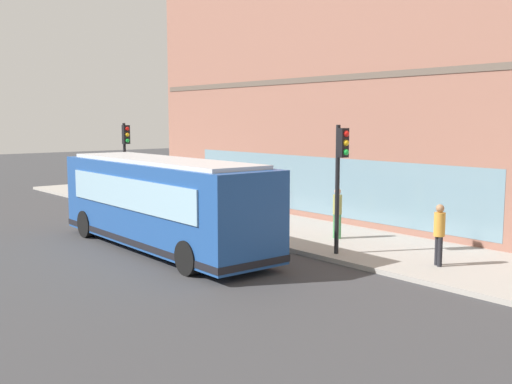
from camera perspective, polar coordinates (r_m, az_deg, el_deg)
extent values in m
plane|color=#38383A|center=(20.88, -8.48, -5.19)|extent=(120.00, 120.00, 0.00)
cube|color=#9E9991|center=(23.84, 1.85, -3.41)|extent=(4.85, 40.00, 0.15)
cube|color=#8C5B4C|center=(28.57, 12.36, 9.03)|extent=(8.97, 23.42, 10.95)
cube|color=brown|center=(25.30, 6.31, 10.68)|extent=(0.36, 22.95, 0.24)
cube|color=slate|center=(25.33, 6.02, 0.66)|extent=(0.12, 16.39, 2.40)
cube|color=#1E478C|center=(20.21, -9.01, -0.99)|extent=(2.72, 10.05, 2.70)
cube|color=silver|center=(20.06, -9.08, 3.00)|extent=(2.32, 9.04, 0.12)
cube|color=#8CB2C6|center=(24.57, -14.86, 1.32)|extent=(2.20, 0.13, 1.20)
cube|color=#8CB2C6|center=(20.82, -6.00, 0.40)|extent=(0.24, 8.20, 1.00)
cube|color=#8CB2C6|center=(19.56, -12.25, -0.15)|extent=(0.24, 8.20, 1.00)
cube|color=black|center=(20.40, -8.94, -4.25)|extent=(2.76, 10.09, 0.20)
cylinder|color=black|center=(24.04, -10.89, -2.42)|extent=(0.32, 1.01, 1.00)
cylinder|color=black|center=(23.06, -15.93, -2.96)|extent=(0.32, 1.01, 1.00)
cylinder|color=black|center=(18.27, -0.41, -5.26)|extent=(0.32, 1.01, 1.00)
cylinder|color=black|center=(16.96, -6.53, -6.27)|extent=(0.32, 1.01, 1.00)
cylinder|color=black|center=(18.77, 7.78, 0.20)|extent=(0.14, 0.14, 4.05)
cube|color=black|center=(18.53, 8.30, 4.68)|extent=(0.32, 0.24, 0.90)
sphere|color=red|center=(18.44, 8.62, 5.54)|extent=(0.20, 0.20, 0.20)
sphere|color=yellow|center=(18.44, 8.60, 4.67)|extent=(0.20, 0.20, 0.20)
sphere|color=green|center=(18.46, 8.59, 3.80)|extent=(0.20, 0.20, 0.20)
cylinder|color=black|center=(29.63, -12.44, 2.56)|extent=(0.14, 0.14, 4.04)
cube|color=black|center=(29.39, -12.34, 5.39)|extent=(0.32, 0.24, 0.90)
sphere|color=red|center=(29.27, -12.24, 5.94)|extent=(0.20, 0.20, 0.20)
sphere|color=yellow|center=(29.28, -12.22, 5.39)|extent=(0.20, 0.20, 0.20)
sphere|color=green|center=(29.29, -12.21, 4.84)|extent=(0.20, 0.20, 0.20)
cylinder|color=yellow|center=(23.06, -1.51, -2.88)|extent=(0.24, 0.24, 0.55)
sphere|color=yellow|center=(23.00, -1.51, -2.01)|extent=(0.22, 0.22, 0.22)
cylinder|color=yellow|center=(22.92, -1.24, -2.81)|extent=(0.10, 0.12, 0.10)
cylinder|color=yellow|center=(23.16, -1.18, -2.71)|extent=(0.12, 0.10, 0.10)
cylinder|color=#B23338|center=(26.60, -0.30, -1.19)|extent=(0.14, 0.14, 0.89)
cylinder|color=#B23338|center=(26.76, -0.10, -1.14)|extent=(0.14, 0.14, 0.89)
cylinder|color=#99994C|center=(26.58, -0.20, 0.53)|extent=(0.32, 0.32, 0.70)
sphere|color=tan|center=(26.53, -0.20, 1.54)|extent=(0.24, 0.24, 0.24)
cylinder|color=#8C3F8C|center=(27.57, -0.97, -0.99)|extent=(0.14, 0.14, 0.80)
cylinder|color=#8C3F8C|center=(27.74, -0.87, -0.94)|extent=(0.14, 0.14, 0.80)
cylinder|color=#B23338|center=(27.57, -0.93, 0.51)|extent=(0.32, 0.32, 0.63)
sphere|color=brown|center=(27.52, -0.93, 1.39)|extent=(0.22, 0.22, 0.22)
cylinder|color=black|center=(18.17, 16.95, -5.36)|extent=(0.14, 0.14, 0.87)
cylinder|color=black|center=(18.01, 17.19, -5.48)|extent=(0.14, 0.14, 0.87)
cylinder|color=gold|center=(17.94, 17.16, -2.98)|extent=(0.32, 0.32, 0.69)
sphere|color=#9E704C|center=(17.87, 17.21, -1.51)|extent=(0.24, 0.24, 0.24)
cylinder|color=#3F8C4C|center=(21.47, 7.57, -3.24)|extent=(0.14, 0.14, 0.87)
cylinder|color=#3F8C4C|center=(21.36, 7.96, -3.30)|extent=(0.14, 0.14, 0.87)
cylinder|color=#99994C|center=(21.29, 7.80, -1.19)|extent=(0.32, 0.32, 0.69)
sphere|color=tan|center=(21.23, 7.82, 0.05)|extent=(0.24, 0.24, 0.24)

